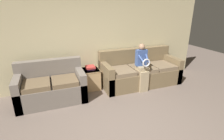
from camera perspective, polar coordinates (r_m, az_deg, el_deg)
wall_back at (r=4.92m, az=-7.81°, el=9.26°), size 7.06×0.06×2.55m
couch_main at (r=5.22m, az=9.00°, el=-0.69°), size 2.28×0.94×1.01m
couch_side at (r=4.49m, az=-19.14°, el=-5.27°), size 1.56×0.87×0.96m
child_left_seated at (r=4.70m, az=9.90°, el=1.40°), size 0.30×0.37×1.27m
side_shelf at (r=4.90m, az=-6.86°, el=-2.80°), size 0.46×0.52×0.56m
book_stack at (r=4.79m, az=-7.08°, el=0.77°), size 0.24×0.28×0.10m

